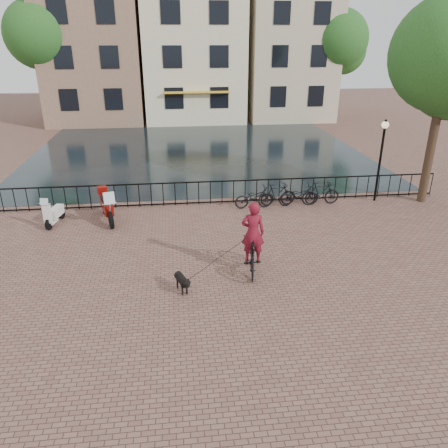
{
  "coord_description": "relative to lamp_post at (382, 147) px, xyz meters",
  "views": [
    {
      "loc": [
        -1.46,
        -9.53,
        6.66
      ],
      "look_at": [
        0.0,
        3.0,
        1.2
      ],
      "focal_mm": 35.0,
      "sensor_mm": 36.0,
      "label": 1
    }
  ],
  "objects": [
    {
      "name": "canal_water",
      "position": [
        -7.2,
        9.7,
        -2.38
      ],
      "size": [
        20.0,
        20.0,
        0.0
      ],
      "primitive_type": "plane",
      "color": "black",
      "rests_on": "ground"
    },
    {
      "name": "parked_bike_2",
      "position": [
        -3.5,
        -0.2,
        -1.93
      ],
      "size": [
        1.74,
        0.68,
        0.9
      ],
      "primitive_type": "imported",
      "rotation": [
        0.0,
        0.0,
        1.62
      ],
      "color": "black",
      "rests_on": "ground"
    },
    {
      "name": "canal_house_right",
      "position": [
        1.3,
        22.4,
        4.27
      ],
      "size": [
        7.0,
        9.0,
        13.3
      ],
      "color": "#C0B38F",
      "rests_on": "ground"
    },
    {
      "name": "dog",
      "position": [
        -8.61,
        -6.46,
        -2.08
      ],
      "size": [
        0.56,
        0.91,
        0.59
      ],
      "rotation": [
        0.0,
        0.0,
        0.35
      ],
      "color": "black",
      "rests_on": "ground"
    },
    {
      "name": "parked_bike_0",
      "position": [
        -5.4,
        -0.2,
        -1.93
      ],
      "size": [
        1.79,
        0.88,
        0.9
      ],
      "primitive_type": "imported",
      "rotation": [
        0.0,
        0.0,
        1.74
      ],
      "color": "black",
      "rests_on": "ground"
    },
    {
      "name": "parked_bike_3",
      "position": [
        -2.55,
        -0.2,
        -1.88
      ],
      "size": [
        1.69,
        0.56,
        1.0
      ],
      "primitive_type": "imported",
      "rotation": [
        0.0,
        0.0,
        1.63
      ],
      "color": "black",
      "rests_on": "ground"
    },
    {
      "name": "tree_far_right",
      "position": [
        4.8,
        19.4,
        3.97
      ],
      "size": [
        4.76,
        4.76,
        8.76
      ],
      "color": "black",
      "rests_on": "ground"
    },
    {
      "name": "motorcycle",
      "position": [
        -11.34,
        -0.99,
        -1.63
      ],
      "size": [
        1.07,
        2.14,
        1.49
      ],
      "rotation": [
        0.0,
        0.0,
        0.29
      ],
      "color": "maroon",
      "rests_on": "ground"
    },
    {
      "name": "tree_far_left",
      "position": [
        -18.2,
        19.4,
        4.35
      ],
      "size": [
        5.04,
        5.04,
        9.27
      ],
      "color": "black",
      "rests_on": "ground"
    },
    {
      "name": "parked_bike_1",
      "position": [
        -4.45,
        -0.2,
        -1.88
      ],
      "size": [
        1.72,
        0.73,
        1.0
      ],
      "primitive_type": "imported",
      "rotation": [
        0.0,
        0.0,
        1.73
      ],
      "color": "black",
      "rests_on": "ground"
    },
    {
      "name": "scooter",
      "position": [
        -13.3,
        -1.07,
        -1.74
      ],
      "size": [
        0.68,
        1.44,
        1.28
      ],
      "rotation": [
        0.0,
        0.0,
        -0.21
      ],
      "color": "white",
      "rests_on": "ground"
    },
    {
      "name": "railing",
      "position": [
        -7.2,
        0.4,
        -1.87
      ],
      "size": [
        20.0,
        0.05,
        1.02
      ],
      "color": "black",
      "rests_on": "ground"
    },
    {
      "name": "cyclist",
      "position": [
        -6.46,
        -5.6,
        -1.37
      ],
      "size": [
        0.91,
        2.0,
        2.65
      ],
      "rotation": [
        0.0,
        0.0,
        2.99
      ],
      "color": "black",
      "rests_on": "ground"
    },
    {
      "name": "lamp_post",
      "position": [
        0.0,
        0.0,
        0.0
      ],
      "size": [
        0.3,
        0.3,
        3.45
      ],
      "color": "black",
      "rests_on": "ground"
    },
    {
      "name": "canal_house_left",
      "position": [
        -14.7,
        22.4,
        4.02
      ],
      "size": [
        7.5,
        9.0,
        12.8
      ],
      "color": "#835B4C",
      "rests_on": "ground"
    },
    {
      "name": "ground",
      "position": [
        -7.2,
        -7.6,
        -2.38
      ],
      "size": [
        100.0,
        100.0,
        0.0
      ],
      "primitive_type": "plane",
      "color": "brown",
      "rests_on": "ground"
    },
    {
      "name": "canal_house_mid",
      "position": [
        -6.7,
        22.4,
        3.52
      ],
      "size": [
        8.0,
        9.5,
        11.8
      ],
      "color": "beige",
      "rests_on": "ground"
    }
  ]
}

